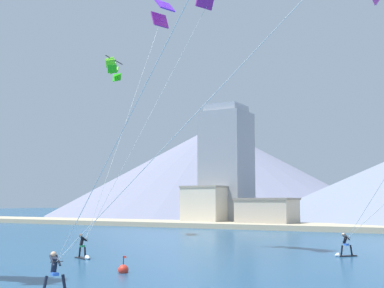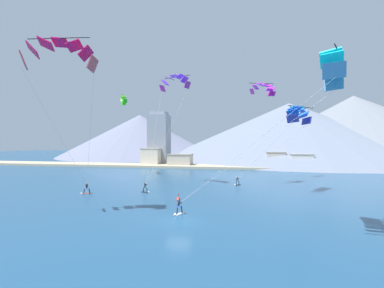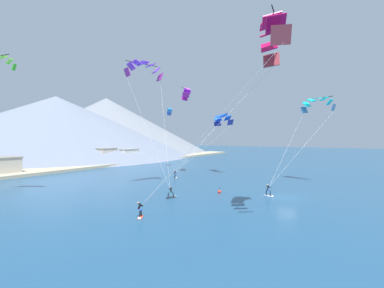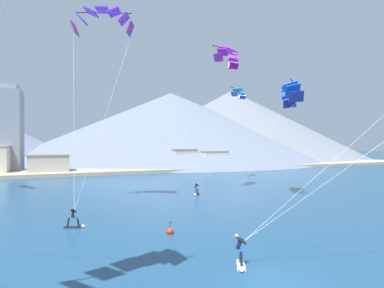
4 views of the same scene
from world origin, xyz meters
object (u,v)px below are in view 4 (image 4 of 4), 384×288
(kitesurfer_near_lead, at_px, (196,191))
(kitesurfer_far_left, at_px, (241,257))
(parafoil_kite_distant_mid_solo, at_px, (239,92))
(race_marker_buoy, at_px, (170,231))
(parafoil_kite_near_lead, at_px, (290,92))
(parafoil_kite_near_trail, at_px, (103,19))
(kitesurfer_near_trail, at_px, (76,221))
(parafoil_kite_distant_low_drift, at_px, (228,55))

(kitesurfer_near_lead, distance_m, kitesurfer_far_left, 22.27)
(kitesurfer_far_left, distance_m, parafoil_kite_distant_mid_solo, 41.42)
(race_marker_buoy, bearing_deg, parafoil_kite_near_lead, 24.25)
(parafoil_kite_near_trail, height_order, parafoil_kite_distant_mid_solo, parafoil_kite_near_trail)
(parafoil_kite_near_lead, relative_size, race_marker_buoy, 12.44)
(parafoil_kite_near_trail, bearing_deg, kitesurfer_far_left, -74.44)
(parafoil_kite_near_lead, xyz_separation_m, parafoil_kite_distant_mid_solo, (3.60, 17.88, 3.12))
(kitesurfer_near_trail, bearing_deg, parafoil_kite_near_trail, 70.30)
(parafoil_kite_distant_mid_solo, distance_m, race_marker_buoy, 37.11)
(kitesurfer_near_lead, xyz_separation_m, kitesurfer_far_left, (-6.36, -21.35, 0.11))
(parafoil_kite_distant_low_drift, relative_size, parafoil_kite_distant_mid_solo, 1.17)
(parafoil_kite_distant_low_drift, relative_size, race_marker_buoy, 5.04)
(parafoil_kite_distant_mid_solo, bearing_deg, parafoil_kite_distant_low_drift, -126.95)
(kitesurfer_far_left, bearing_deg, kitesurfer_near_trail, 125.53)
(kitesurfer_near_lead, bearing_deg, kitesurfer_far_left, -106.59)
(kitesurfer_near_lead, relative_size, parafoil_kite_near_trail, 0.08)
(kitesurfer_near_lead, relative_size, parafoil_kite_near_lead, 0.13)
(kitesurfer_far_left, height_order, parafoil_kite_near_lead, parafoil_kite_near_lead)
(kitesurfer_near_trail, bearing_deg, race_marker_buoy, -33.52)
(kitesurfer_near_lead, xyz_separation_m, parafoil_kite_distant_mid_solo, (13.34, 11.70, 15.44))
(kitesurfer_far_left, bearing_deg, kitesurfer_near_lead, 73.41)
(kitesurfer_near_lead, height_order, parafoil_kite_near_lead, parafoil_kite_near_lead)
(kitesurfer_far_left, relative_size, parafoil_kite_near_lead, 0.14)
(kitesurfer_near_lead, distance_m, parafoil_kite_near_lead, 16.88)
(parafoil_kite_near_trail, bearing_deg, parafoil_kite_distant_mid_solo, 28.91)
(kitesurfer_near_lead, xyz_separation_m, kitesurfer_near_trail, (-14.50, -9.94, 0.01))
(kitesurfer_near_trail, height_order, parafoil_kite_near_trail, parafoil_kite_near_trail)
(parafoil_kite_near_lead, xyz_separation_m, race_marker_buoy, (-17.81, -8.03, -12.63))
(parafoil_kite_near_lead, bearing_deg, parafoil_kite_distant_mid_solo, 78.63)
(kitesurfer_near_lead, xyz_separation_m, parafoil_kite_near_trail, (-11.71, -2.13, 19.39))
(kitesurfer_far_left, distance_m, parafoil_kite_near_lead, 25.27)
(kitesurfer_near_lead, relative_size, race_marker_buoy, 1.62)
(parafoil_kite_near_lead, distance_m, parafoil_kite_distant_low_drift, 10.05)
(kitesurfer_near_lead, distance_m, parafoil_kite_distant_low_drift, 18.75)
(race_marker_buoy, bearing_deg, kitesurfer_near_lead, 60.40)
(kitesurfer_near_trail, relative_size, kitesurfer_far_left, 0.96)
(parafoil_kite_near_lead, height_order, parafoil_kite_distant_mid_solo, parafoil_kite_distant_mid_solo)
(parafoil_kite_near_lead, bearing_deg, race_marker_buoy, -155.75)
(kitesurfer_near_trail, bearing_deg, parafoil_kite_distant_mid_solo, 37.85)
(parafoil_kite_distant_low_drift, bearing_deg, kitesurfer_far_left, -117.28)
(kitesurfer_far_left, xyz_separation_m, parafoil_kite_distant_mid_solo, (19.70, 33.05, 15.33))
(parafoil_kite_near_lead, bearing_deg, kitesurfer_near_lead, 147.64)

